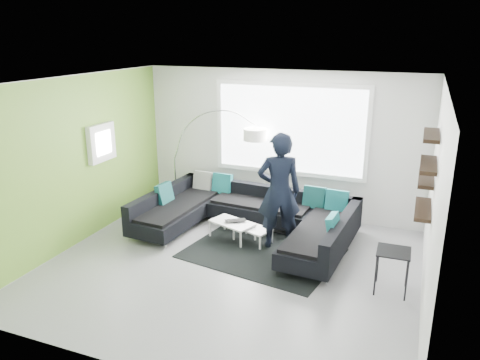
{
  "coord_description": "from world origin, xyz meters",
  "views": [
    {
      "loc": [
        2.51,
        -5.95,
        3.44
      ],
      "look_at": [
        -0.19,
        0.9,
        1.11
      ],
      "focal_mm": 35.0,
      "sensor_mm": 36.0,
      "label": 1
    }
  ],
  "objects_px": {
    "side_table": "(392,271)",
    "person": "(279,191)",
    "sectional_sofa": "(245,219)",
    "coffee_table": "(242,232)",
    "arc_lamp": "(175,158)",
    "laptop": "(236,222)"
  },
  "relations": [
    {
      "from": "arc_lamp",
      "to": "person",
      "type": "relative_size",
      "value": 1.05
    },
    {
      "from": "coffee_table",
      "to": "laptop",
      "type": "height_order",
      "value": "laptop"
    },
    {
      "from": "arc_lamp",
      "to": "person",
      "type": "distance_m",
      "value": 2.75
    },
    {
      "from": "sectional_sofa",
      "to": "side_table",
      "type": "bearing_deg",
      "value": -16.18
    },
    {
      "from": "coffee_table",
      "to": "laptop",
      "type": "bearing_deg",
      "value": -154.1
    },
    {
      "from": "side_table",
      "to": "person",
      "type": "relative_size",
      "value": 0.31
    },
    {
      "from": "coffee_table",
      "to": "person",
      "type": "bearing_deg",
      "value": 19.29
    },
    {
      "from": "sectional_sofa",
      "to": "laptop",
      "type": "xyz_separation_m",
      "value": [
        -0.11,
        -0.15,
        -0.01
      ]
    },
    {
      "from": "arc_lamp",
      "to": "coffee_table",
      "type": "bearing_deg",
      "value": -32.54
    },
    {
      "from": "person",
      "to": "laptop",
      "type": "relative_size",
      "value": 4.5
    },
    {
      "from": "coffee_table",
      "to": "side_table",
      "type": "height_order",
      "value": "side_table"
    },
    {
      "from": "sectional_sofa",
      "to": "laptop",
      "type": "height_order",
      "value": "sectional_sofa"
    },
    {
      "from": "sectional_sofa",
      "to": "arc_lamp",
      "type": "relative_size",
      "value": 1.82
    },
    {
      "from": "sectional_sofa",
      "to": "coffee_table",
      "type": "distance_m",
      "value": 0.23
    },
    {
      "from": "person",
      "to": "sectional_sofa",
      "type": "bearing_deg",
      "value": -36.1
    },
    {
      "from": "laptop",
      "to": "person",
      "type": "bearing_deg",
      "value": -31.57
    },
    {
      "from": "side_table",
      "to": "person",
      "type": "height_order",
      "value": "person"
    },
    {
      "from": "sectional_sofa",
      "to": "person",
      "type": "bearing_deg",
      "value": -8.18
    },
    {
      "from": "coffee_table",
      "to": "laptop",
      "type": "xyz_separation_m",
      "value": [
        -0.11,
        -0.01,
        0.17
      ]
    },
    {
      "from": "arc_lamp",
      "to": "side_table",
      "type": "distance_m",
      "value": 4.84
    },
    {
      "from": "sectional_sofa",
      "to": "arc_lamp",
      "type": "xyz_separation_m",
      "value": [
        -1.89,
        0.94,
        0.68
      ]
    },
    {
      "from": "sectional_sofa",
      "to": "person",
      "type": "xyz_separation_m",
      "value": [
        0.64,
        -0.14,
        0.64
      ]
    }
  ]
}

